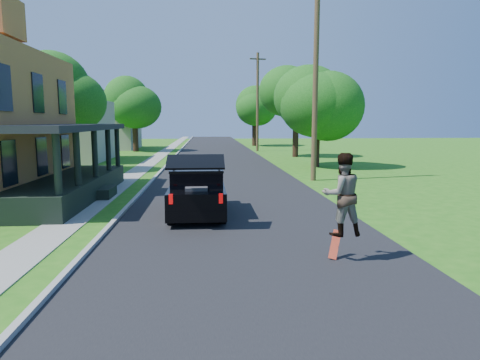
{
  "coord_description": "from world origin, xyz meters",
  "views": [
    {
      "loc": [
        -1.04,
        -12.5,
        3.24
      ],
      "look_at": [
        0.15,
        3.0,
        1.11
      ],
      "focal_mm": 32.0,
      "sensor_mm": 36.0,
      "label": 1
    }
  ],
  "objects": [
    {
      "name": "black_suv",
      "position": [
        -1.4,
        2.31,
        0.86
      ],
      "size": [
        1.87,
        4.83,
        2.25
      ],
      "rotation": [
        0.0,
        0.0,
        0.0
      ],
      "color": "black",
      "rests_on": "ground"
    },
    {
      "name": "utility_pole_near",
      "position": [
        4.82,
        10.62,
        5.66
      ],
      "size": [
        1.79,
        0.3,
        11.0
      ],
      "rotation": [
        0.0,
        0.0,
        0.03
      ],
      "color": "#4F3624",
      "rests_on": "ground"
    },
    {
      "name": "neighbor_house_far",
      "position": [
        -13.5,
        40.0,
        4.19
      ],
      "size": [
        12.78,
        12.78,
        8.3
      ],
      "color": "#9C968A",
      "rests_on": "ground"
    },
    {
      "name": "skateboarder",
      "position": [
        2.05,
        -3.0,
        1.57
      ],
      "size": [
        1.0,
        0.82,
        1.93
      ],
      "rotation": [
        0.0,
        0.0,
        3.24
      ],
      "color": "black",
      "rests_on": "ground"
    },
    {
      "name": "curb",
      "position": [
        -4.05,
        20.0,
        0.0
      ],
      "size": [
        0.15,
        120.0,
        0.12
      ],
      "primitive_type": "cube",
      "color": "gray",
      "rests_on": "ground"
    },
    {
      "name": "front_walk",
      "position": [
        -9.5,
        6.0,
        0.0
      ],
      "size": [
        6.5,
        1.2,
        0.03
      ],
      "primitive_type": "cube",
      "color": "gray",
      "rests_on": "ground"
    },
    {
      "name": "tree_left_mid",
      "position": [
        -10.54,
        15.69,
        5.17
      ],
      "size": [
        5.03,
        4.9,
        7.77
      ],
      "rotation": [
        0.0,
        0.0,
        -0.03
      ],
      "color": "black",
      "rests_on": "ground"
    },
    {
      "name": "tree_left_far",
      "position": [
        -8.85,
        34.89,
        5.63
      ],
      "size": [
        5.51,
        5.33,
        8.54
      ],
      "rotation": [
        0.0,
        0.0,
        -0.0
      ],
      "color": "black",
      "rests_on": "ground"
    },
    {
      "name": "skateboard",
      "position": [
        1.96,
        -2.86,
        0.33
      ],
      "size": [
        0.39,
        0.39,
        0.66
      ],
      "rotation": [
        0.0,
        0.0,
        -0.25
      ],
      "color": "#B3280F",
      "rests_on": "ground"
    },
    {
      "name": "neighbor_house_mid",
      "position": [
        -13.5,
        24.0,
        4.19
      ],
      "size": [
        12.78,
        12.78,
        8.3
      ],
      "color": "#9C968A",
      "rests_on": "ground"
    },
    {
      "name": "tree_right_far",
      "position": [
        5.29,
        45.08,
        5.69
      ],
      "size": [
        7.23,
        6.81,
        8.66
      ],
      "rotation": [
        0.0,
        0.0,
        0.36
      ],
      "color": "black",
      "rests_on": "ground"
    },
    {
      "name": "tree_right_near",
      "position": [
        6.7,
        17.72,
        5.04
      ],
      "size": [
        6.03,
        5.8,
        8.0
      ],
      "rotation": [
        0.0,
        0.0,
        0.1
      ],
      "color": "black",
      "rests_on": "ground"
    },
    {
      "name": "tree_right_mid",
      "position": [
        7.06,
        26.6,
        5.95
      ],
      "size": [
        6.04,
        5.75,
        8.7
      ],
      "rotation": [
        0.0,
        0.0,
        0.2
      ],
      "color": "black",
      "rests_on": "ground"
    },
    {
      "name": "ground",
      "position": [
        0.0,
        0.0,
        0.0
      ],
      "size": [
        140.0,
        140.0,
        0.0
      ],
      "primitive_type": "plane",
      "color": "#236614",
      "rests_on": "ground"
    },
    {
      "name": "sidewalk",
      "position": [
        -5.6,
        20.0,
        0.0
      ],
      "size": [
        1.3,
        120.0,
        0.03
      ],
      "primitive_type": "cube",
      "color": "gray",
      "rests_on": "ground"
    },
    {
      "name": "street",
      "position": [
        0.0,
        20.0,
        0.0
      ],
      "size": [
        8.0,
        120.0,
        0.02
      ],
      "primitive_type": "cube",
      "color": "black",
      "rests_on": "ground"
    },
    {
      "name": "utility_pole_far",
      "position": [
        4.5,
        34.6,
        5.47
      ],
      "size": [
        1.8,
        0.47,
        10.61
      ],
      "rotation": [
        0.0,
        0.0,
        0.19
      ],
      "color": "#4F3624",
      "rests_on": "ground"
    }
  ]
}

